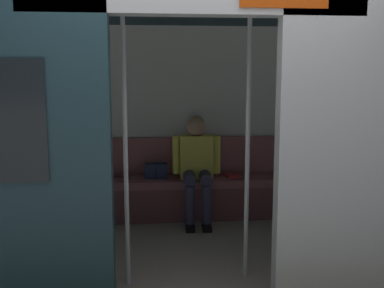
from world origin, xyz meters
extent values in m
cube|color=silver|center=(-1.09, 0.02, 1.12)|extent=(1.09, 0.12, 2.23)
cube|color=black|center=(-1.09, 0.03, 1.39)|extent=(0.60, 0.02, 0.55)
cube|color=#15272E|center=(0.00, -1.26, 2.29)|extent=(6.40, 2.68, 0.12)
cube|color=gray|center=(0.00, -1.26, 0.00)|extent=(6.08, 2.52, 0.01)
cube|color=silver|center=(0.00, -2.52, 1.12)|extent=(6.08, 0.10, 2.23)
cube|color=#935156|center=(0.00, -2.46, 0.70)|extent=(3.52, 0.06, 0.45)
cube|color=white|center=(0.00, -1.26, 2.20)|extent=(4.48, 0.16, 0.03)
cube|color=#935156|center=(0.00, -2.24, 0.43)|extent=(2.49, 0.44, 0.09)
cube|color=brown|center=(0.00, -2.04, 0.19)|extent=(2.49, 0.04, 0.39)
cube|color=#D8CC4C|center=(-0.24, -2.22, 0.73)|extent=(0.39, 0.24, 0.50)
sphere|color=tan|center=(-0.24, -2.22, 1.07)|extent=(0.21, 0.21, 0.21)
sphere|color=#997F59|center=(-0.24, -2.23, 1.11)|extent=(0.19, 0.19, 0.19)
cylinder|color=#D8CC4C|center=(-0.47, -2.18, 0.76)|extent=(0.08, 0.08, 0.44)
cylinder|color=#D8CC4C|center=(-0.01, -2.20, 0.76)|extent=(0.08, 0.08, 0.44)
cylinder|color=#38334C|center=(-0.32, -2.02, 0.53)|extent=(0.16, 0.41, 0.14)
cylinder|color=#38334C|center=(-0.14, -2.03, 0.53)|extent=(0.16, 0.41, 0.14)
cylinder|color=#38334C|center=(-0.31, -1.82, 0.26)|extent=(0.10, 0.10, 0.44)
cylinder|color=#38334C|center=(-0.13, -1.83, 0.26)|extent=(0.10, 0.10, 0.44)
cube|color=black|center=(-0.31, -1.77, 0.03)|extent=(0.11, 0.22, 0.06)
cube|color=black|center=(-0.13, -1.78, 0.03)|extent=(0.11, 0.22, 0.06)
cube|color=#262D4C|center=(0.23, -2.26, 0.56)|extent=(0.26, 0.14, 0.17)
cube|color=#1A2035|center=(0.23, -2.18, 0.56)|extent=(0.02, 0.01, 0.14)
cube|color=#B22D2D|center=(-0.67, -2.24, 0.49)|extent=(0.19, 0.25, 0.03)
cylinder|color=silver|center=(0.48, -0.55, 1.11)|extent=(0.04, 0.04, 2.21)
cylinder|color=silver|center=(-0.48, -0.60, 1.11)|extent=(0.04, 0.04, 2.21)
camera|label=1|loc=(0.30, 2.91, 1.66)|focal=42.33mm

